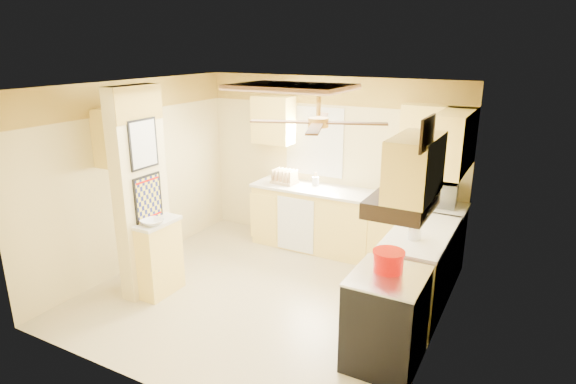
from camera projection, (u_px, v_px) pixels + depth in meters
The scene contains 34 objects.
floor at pixel (265, 295), 5.87m from camera, with size 4.00×4.00×0.00m, color tan.
ceiling at pixel (261, 86), 5.14m from camera, with size 4.00×4.00×0.00m, color white.
wall_back at pixel (330, 163), 7.10m from camera, with size 4.00×4.00×0.00m, color #DECA88.
wall_front at pixel (142, 260), 3.91m from camera, with size 4.00×4.00×0.00m, color #DECA88.
wall_left at pixel (135, 176), 6.41m from camera, with size 3.80×3.80×0.00m, color #DECA88.
wall_right at pixel (442, 228), 4.60m from camera, with size 3.80×3.80×0.00m, color #DECA88.
wallpaper_border at pixel (331, 91), 6.78m from camera, with size 4.00×0.02×0.40m, color yellow.
partition_column at pixel (141, 193), 5.66m from camera, with size 0.20×0.70×2.50m, color #DECA88.
partition_ledge at pixel (160, 259), 5.79m from camera, with size 0.25×0.55×0.90m, color #FFE171.
ledge_top at pixel (157, 223), 5.65m from camera, with size 0.28×0.58×0.04m, color silver.
lower_cabinets_back at pixel (352, 226), 6.86m from camera, with size 3.00×0.60×0.90m, color #FFE171.
lower_cabinets_right at pixel (419, 272), 5.47m from camera, with size 0.60×1.40×0.90m, color #FFE171.
countertop_back at pixel (353, 194), 6.71m from camera, with size 3.04×0.64×0.04m, color silver.
countertop_right at pixel (422, 233), 5.34m from camera, with size 0.64×1.44×0.04m, color silver.
dishwasher_panel at pixel (295, 225), 6.94m from camera, with size 0.58×0.02×0.80m, color white.
window at pixel (314, 141), 7.12m from camera, with size 0.92×0.02×1.02m.
upper_cab_back_left at pixel (274, 120), 7.17m from camera, with size 0.60×0.35×0.70m, color #FFE171.
upper_cab_back_right at pixel (438, 133), 6.08m from camera, with size 0.90×0.35×0.70m, color #FFE171.
upper_cab_right at pixel (454, 142), 5.55m from camera, with size 0.35×1.00×0.70m, color #FFE171.
upper_cab_left_wall at pixel (126, 135), 5.95m from camera, with size 0.35×0.75×0.70m, color #FFE171.
upper_cab_over_stove at pixel (415, 167), 4.01m from camera, with size 0.35×0.76×0.52m, color #FFE171.
stove at pixel (386, 319), 4.52m from camera, with size 0.68×0.77×0.92m.
range_hood at pixel (402, 203), 4.14m from camera, with size 0.50×0.76×0.14m, color black.
poster_menu at pixel (143, 144), 5.43m from camera, with size 0.02×0.42×0.57m.
poster_nashville at pixel (148, 199), 5.62m from camera, with size 0.02×0.42×0.57m.
ceiling_light_panel at pixel (292, 87), 5.53m from camera, with size 1.35×0.95×0.06m.
ceiling_fan at pixel (318, 122), 4.16m from camera, with size 1.15×1.15×0.26m.
vent_grate at pixel (428, 133), 3.54m from camera, with size 0.02×0.40×0.25m, color black.
microwave at pixel (434, 192), 6.20m from camera, with size 0.57×0.39×0.32m, color white.
bowl at pixel (152, 222), 5.53m from camera, with size 0.25×0.25×0.06m, color white.
dutch_oven at pixel (388, 261), 4.43m from camera, with size 0.30×0.30×0.20m.
kettle at pixel (415, 231), 5.09m from camera, with size 0.14×0.14×0.21m.
dish_rack at pixel (284, 178), 7.17m from camera, with size 0.37×0.28×0.21m.
utensil_crock at pixel (315, 181), 7.06m from camera, with size 0.10×0.10×0.20m.
Camera 1 is at (2.74, -4.48, 2.93)m, focal length 30.00 mm.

